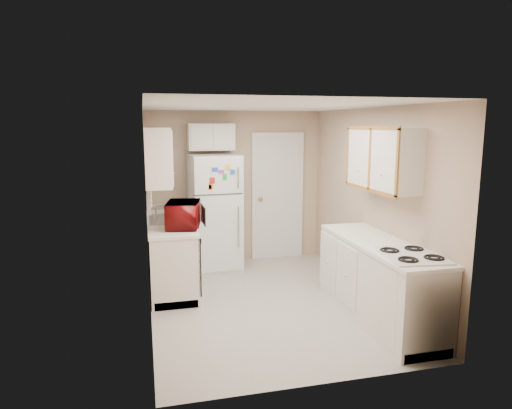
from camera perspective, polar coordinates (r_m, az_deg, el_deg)
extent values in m
plane|color=beige|center=(5.84, 1.20, -12.02)|extent=(3.80, 3.80, 0.00)
plane|color=white|center=(5.42, 1.30, 12.22)|extent=(3.80, 3.80, 0.00)
plane|color=tan|center=(5.32, -13.47, -1.00)|extent=(3.80, 3.80, 0.00)
plane|color=tan|center=(6.02, 14.22, 0.22)|extent=(3.80, 3.80, 0.00)
plane|color=tan|center=(7.33, -2.62, 2.22)|extent=(2.80, 2.80, 0.00)
plane|color=tan|center=(3.75, 8.86, -5.42)|extent=(2.80, 2.80, 0.00)
cube|color=silver|center=(6.38, -10.57, -6.01)|extent=(0.60, 1.80, 0.90)
cube|color=black|center=(5.81, -7.35, -7.08)|extent=(0.03, 0.58, 0.72)
cube|color=gray|center=(6.43, -10.77, -2.13)|extent=(0.54, 0.74, 0.16)
imported|color=maroon|center=(5.84, -9.05, -1.38)|extent=(0.64, 0.43, 0.39)
imported|color=white|center=(6.71, -10.84, -0.39)|extent=(0.10, 0.10, 0.20)
cube|color=silver|center=(6.31, -13.35, 4.36)|extent=(0.10, 0.98, 1.08)
cube|color=silver|center=(5.47, -12.17, 5.68)|extent=(0.30, 0.45, 0.70)
cube|color=silver|center=(6.94, -5.17, -0.99)|extent=(0.76, 0.74, 1.75)
cube|color=silver|center=(7.05, -5.66, 8.40)|extent=(0.70, 0.30, 0.40)
cube|color=silver|center=(7.49, 2.71, 0.99)|extent=(0.86, 0.06, 2.08)
cube|color=silver|center=(5.38, 15.05, -9.22)|extent=(0.60, 2.00, 0.90)
cube|color=silver|center=(4.96, 18.50, -11.42)|extent=(0.65, 0.76, 0.84)
cube|color=silver|center=(5.44, 15.56, 5.53)|extent=(0.30, 1.20, 0.70)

